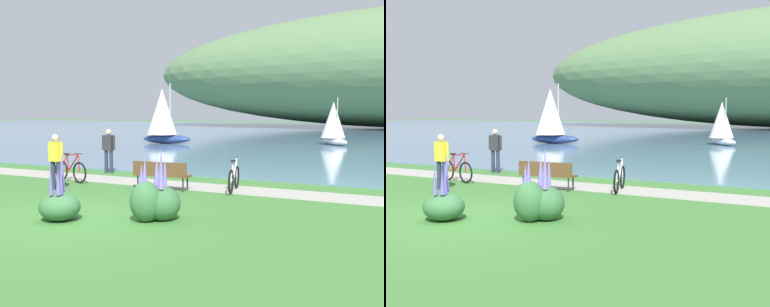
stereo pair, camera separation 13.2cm
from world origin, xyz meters
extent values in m
plane|color=#3D7533|center=(0.00, 0.00, 0.00)|extent=(200.00, 200.00, 0.00)
cube|color=#5B7F9E|center=(0.00, 47.46, 0.02)|extent=(180.00, 80.00, 0.04)
cube|color=#A39E93|center=(0.00, 5.37, 0.01)|extent=(60.00, 1.50, 0.01)
cube|color=brown|center=(-0.26, 4.38, 0.45)|extent=(1.83, 0.62, 0.05)
cube|color=brown|center=(-0.24, 4.17, 0.68)|extent=(1.80, 0.18, 0.40)
cylinder|color=#2D2D33|center=(-1.04, 4.49, 0.23)|extent=(0.05, 0.05, 0.45)
cylinder|color=#2D2D33|center=(0.49, 4.61, 0.23)|extent=(0.05, 0.05, 0.45)
cylinder|color=#2D2D33|center=(-1.01, 4.15, 0.23)|extent=(0.05, 0.05, 0.45)
cylinder|color=#2D2D33|center=(0.51, 4.28, 0.23)|extent=(0.05, 0.05, 0.45)
torus|color=black|center=(1.69, 5.64, 0.36)|extent=(0.22, 0.72, 0.72)
torus|color=black|center=(1.92, 4.61, 0.36)|extent=(0.22, 0.72, 0.72)
cylinder|color=silver|center=(1.76, 5.31, 0.67)|extent=(0.18, 0.60, 0.61)
cylinder|color=silver|center=(1.77, 5.27, 0.94)|extent=(0.18, 0.65, 0.09)
cylinder|color=silver|center=(1.84, 4.99, 0.65)|extent=(0.07, 0.13, 0.54)
cylinder|color=silver|center=(1.87, 4.82, 0.37)|extent=(0.12, 0.42, 0.05)
cylinder|color=silver|center=(1.88, 4.78, 0.64)|extent=(0.11, 0.37, 0.56)
cylinder|color=silver|center=(1.70, 5.61, 0.66)|extent=(0.05, 0.09, 0.60)
cube|color=black|center=(1.85, 4.95, 0.94)|extent=(0.15, 0.26, 0.05)
cylinder|color=black|center=(1.70, 5.59, 1.00)|extent=(0.13, 0.47, 0.02)
torus|color=black|center=(-3.38, 4.21, 0.36)|extent=(0.71, 0.23, 0.72)
torus|color=black|center=(-4.40, 4.46, 0.36)|extent=(0.71, 0.23, 0.72)
cylinder|color=red|center=(-3.71, 4.29, 0.67)|extent=(0.60, 0.19, 0.61)
cylinder|color=red|center=(-3.75, 4.30, 0.94)|extent=(0.65, 0.20, 0.09)
cylinder|color=red|center=(-4.03, 4.37, 0.65)|extent=(0.13, 0.07, 0.54)
cylinder|color=red|center=(-4.20, 4.41, 0.37)|extent=(0.42, 0.13, 0.05)
cylinder|color=red|center=(-4.23, 4.42, 0.64)|extent=(0.36, 0.11, 0.56)
cylinder|color=red|center=(-3.41, 4.22, 0.66)|extent=(0.09, 0.06, 0.60)
cube|color=black|center=(-4.07, 4.38, 0.94)|extent=(0.26, 0.15, 0.05)
cylinder|color=black|center=(-3.43, 4.23, 1.00)|extent=(0.47, 0.14, 0.02)
cylinder|color=#282D47|center=(-4.29, 6.86, 0.44)|extent=(0.14, 0.14, 0.88)
cylinder|color=#282D47|center=(-4.05, 6.86, 0.44)|extent=(0.14, 0.14, 0.88)
cube|color=#2D2D33|center=(-4.17, 6.86, 1.18)|extent=(0.38, 0.22, 0.60)
sphere|color=beige|center=(-4.17, 6.86, 1.60)|extent=(0.22, 0.22, 0.22)
cylinder|color=#2D2D33|center=(-4.43, 6.85, 1.18)|extent=(0.09, 0.09, 0.56)
cylinder|color=#2D2D33|center=(-3.91, 6.86, 1.18)|extent=(0.09, 0.09, 0.56)
cylinder|color=#282D47|center=(-3.26, 2.86, 0.44)|extent=(0.14, 0.14, 0.88)
cylinder|color=#282D47|center=(-3.02, 2.84, 0.44)|extent=(0.14, 0.14, 0.88)
cube|color=yellow|center=(-3.14, 2.85, 1.18)|extent=(0.39, 0.24, 0.60)
sphere|color=beige|center=(-3.14, 2.85, 1.60)|extent=(0.22, 0.22, 0.22)
cylinder|color=yellow|center=(-3.40, 2.86, 1.18)|extent=(0.09, 0.09, 0.56)
cylinder|color=yellow|center=(-2.88, 2.83, 1.18)|extent=(0.09, 0.09, 0.56)
ellipsoid|color=#386B3D|center=(1.87, 0.81, 0.38)|extent=(0.82, 0.82, 0.76)
cylinder|color=#386B3D|center=(1.89, 0.70, 0.67)|extent=(0.02, 0.02, 0.12)
cone|color=#8470D1|center=(1.89, 0.70, 1.11)|extent=(0.15, 0.15, 0.76)
cylinder|color=#386B3D|center=(1.95, 0.63, 0.67)|extent=(0.02, 0.02, 0.12)
cone|color=#8470D1|center=(1.95, 0.63, 1.20)|extent=(0.11, 0.11, 0.94)
cylinder|color=#386B3D|center=(1.73, 0.81, 0.67)|extent=(0.02, 0.02, 0.12)
cone|color=#8470D1|center=(1.73, 0.81, 1.09)|extent=(0.15, 0.15, 0.73)
cylinder|color=#386B3D|center=(1.82, 1.00, 0.67)|extent=(0.02, 0.02, 0.12)
cone|color=#8470D1|center=(1.82, 1.00, 1.11)|extent=(0.10, 0.10, 0.77)
ellipsoid|color=#386B3D|center=(1.62, 0.53, 0.44)|extent=(0.72, 0.72, 0.89)
cylinder|color=#386B3D|center=(1.59, 0.53, 0.77)|extent=(0.02, 0.02, 0.12)
cone|color=#7A6BC6|center=(1.59, 0.53, 1.08)|extent=(0.11, 0.11, 0.51)
cylinder|color=#386B3D|center=(1.53, 0.49, 0.77)|extent=(0.02, 0.02, 0.12)
cone|color=#7A6BC6|center=(1.53, 0.49, 1.06)|extent=(0.10, 0.10, 0.45)
cylinder|color=#386B3D|center=(1.60, 0.53, 0.77)|extent=(0.02, 0.02, 0.12)
cone|color=#7A6BC6|center=(1.60, 0.53, 1.16)|extent=(0.09, 0.09, 0.65)
ellipsoid|color=#386B3D|center=(-0.13, -0.25, 0.30)|extent=(0.91, 0.91, 0.60)
cylinder|color=#386B3D|center=(-0.16, -0.47, 0.54)|extent=(0.02, 0.02, 0.12)
cone|color=#6B5BB7|center=(-0.16, -0.47, 0.95)|extent=(0.09, 0.09, 0.71)
cylinder|color=#386B3D|center=(-0.20, -0.08, 0.54)|extent=(0.02, 0.02, 0.12)
cone|color=#6B5BB7|center=(-0.20, -0.08, 1.07)|extent=(0.12, 0.12, 0.95)
cylinder|color=#386B3D|center=(-0.03, -0.30, 0.54)|extent=(0.02, 0.02, 0.12)
cone|color=#6B5BB7|center=(-0.03, -0.30, 0.97)|extent=(0.09, 0.09, 0.74)
cylinder|color=#386B3D|center=(-0.03, -0.39, 0.54)|extent=(0.02, 0.02, 0.12)
cone|color=#6B5BB7|center=(-0.03, -0.39, 0.90)|extent=(0.11, 0.11, 0.60)
ellipsoid|color=white|center=(0.82, 26.18, 0.29)|extent=(2.50, 2.60, 0.49)
cylinder|color=#B2B2B2|center=(0.97, 26.02, 1.94)|extent=(0.07, 0.07, 2.82)
cone|color=white|center=(0.64, 26.37, 1.80)|extent=(2.37, 2.37, 2.54)
ellipsoid|color=navy|center=(-10.51, 22.18, 0.37)|extent=(3.83, 1.54, 0.65)
cylinder|color=#B2B2B2|center=(-10.22, 22.22, 2.55)|extent=(0.09, 0.09, 3.73)
cone|color=white|center=(-10.85, 22.14, 2.37)|extent=(2.49, 2.49, 3.35)
camera|label=1|loc=(7.22, -8.14, 2.41)|focal=44.72mm
camera|label=2|loc=(7.33, -8.08, 2.41)|focal=44.72mm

